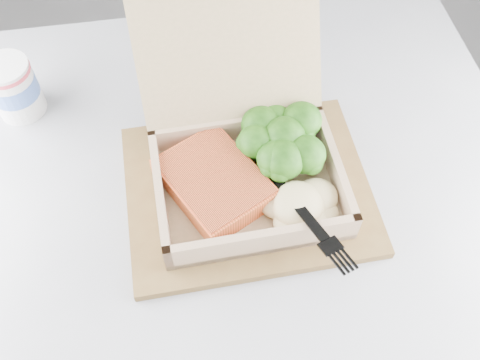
{
  "coord_description": "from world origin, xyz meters",
  "views": [
    {
      "loc": [
        -0.42,
        -0.65,
        1.35
      ],
      "look_at": [
        -0.43,
        -0.28,
        0.79
      ],
      "focal_mm": 40.0,
      "sensor_mm": 36.0,
      "label": 1
    }
  ],
  "objects_px": {
    "cafe_table": "(238,278)",
    "takeout_container": "(242,141)",
    "paper_cup": "(13,87)",
    "serving_tray": "(248,189)"
  },
  "relations": [
    {
      "from": "paper_cup",
      "to": "cafe_table",
      "type": "bearing_deg",
      "value": -28.99
    },
    {
      "from": "cafe_table",
      "to": "takeout_container",
      "type": "xyz_separation_m",
      "value": [
        0.0,
        0.08,
        0.26
      ]
    },
    {
      "from": "serving_tray",
      "to": "cafe_table",
      "type": "bearing_deg",
      "value": -105.6
    },
    {
      "from": "takeout_container",
      "to": "cafe_table",
      "type": "bearing_deg",
      "value": -104.61
    },
    {
      "from": "cafe_table",
      "to": "paper_cup",
      "type": "bearing_deg",
      "value": 151.01
    },
    {
      "from": "cafe_table",
      "to": "serving_tray",
      "type": "distance_m",
      "value": 0.2
    },
    {
      "from": "serving_tray",
      "to": "paper_cup",
      "type": "relative_size",
      "value": 3.62
    },
    {
      "from": "paper_cup",
      "to": "takeout_container",
      "type": "bearing_deg",
      "value": -17.03
    },
    {
      "from": "serving_tray",
      "to": "paper_cup",
      "type": "height_order",
      "value": "paper_cup"
    },
    {
      "from": "cafe_table",
      "to": "takeout_container",
      "type": "relative_size",
      "value": 3.06
    }
  ]
}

